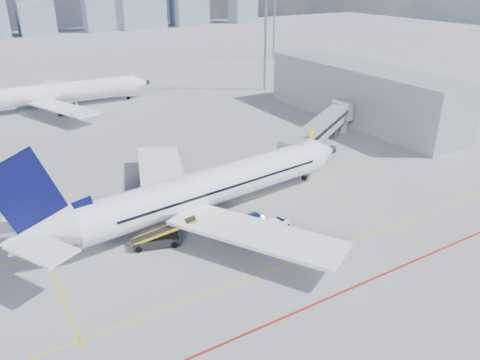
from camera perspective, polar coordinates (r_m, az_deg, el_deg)
The scene contains 13 objects.
ground at distance 50.39m, azimuth 1.96°, elevation -6.81°, with size 420.00×420.00×0.00m, color gray.
apron_markings at distance 47.39m, azimuth 3.97°, elevation -9.07°, with size 90.00×35.12×0.01m.
jet_bridge at distance 74.39m, azimuth 10.19°, elevation 6.48°, with size 23.55×15.78×6.30m.
terminal_block at distance 91.37m, azimuth 14.45°, elevation 10.24°, with size 10.00×42.00×10.00m.
floodlight_mast_ne at distance 110.70m, azimuth 3.13°, elevation 17.81°, with size 3.20×0.61×25.45m.
floodlight_mast_far at distance 154.64m, azimuth 4.23°, elevation 19.62°, with size 3.20×0.61×25.45m.
distant_skyline at distance 228.01m, azimuth -25.79°, elevation 18.60°, with size 244.59×13.79×31.30m.
main_aircraft at distance 53.00m, azimuth -4.85°, elevation -1.28°, with size 43.56×37.90×12.74m.
second_aircraft at distance 103.17m, azimuth -21.79°, elevation 9.82°, with size 40.02×34.86×11.66m.
baggage_tug at distance 51.39m, azimuth 4.93°, elevation -5.39°, with size 2.21×1.80×1.35m.
cargo_dolly at distance 48.57m, azimuth 3.18°, elevation -6.52°, with size 4.07×2.15×2.14m.
belt_loader at distance 49.06m, azimuth -10.04°, elevation -7.18°, with size 6.84×3.40×2.76m.
ramp_worker at distance 49.32m, azimuth 6.66°, elevation -6.64°, with size 0.59×0.38×1.61m, color yellow.
Camera 1 is at (-23.78, -36.01, 26.02)m, focal length 35.00 mm.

